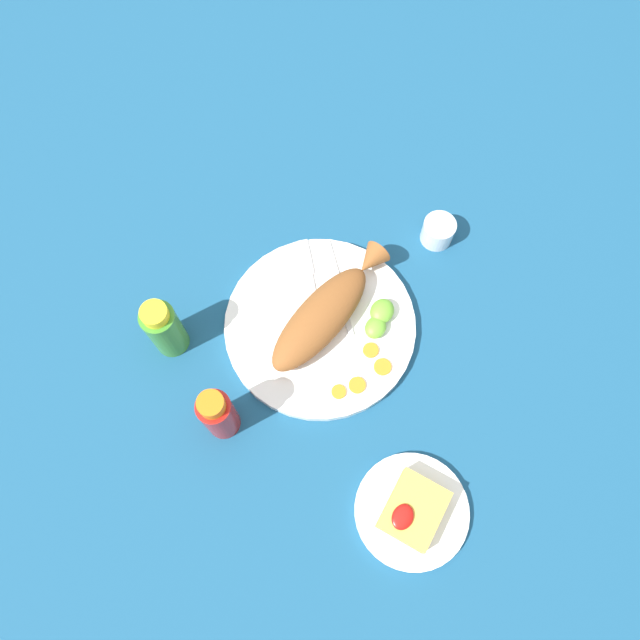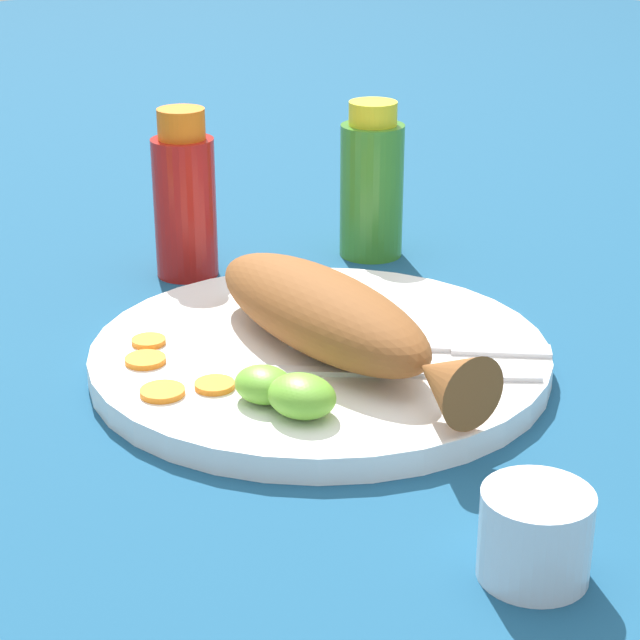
{
  "view_description": "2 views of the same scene",
  "coord_description": "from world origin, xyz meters",
  "views": [
    {
      "loc": [
        0.32,
        0.18,
        1.02
      ],
      "look_at": [
        0.0,
        0.0,
        0.04
      ],
      "focal_mm": 35.0,
      "sensor_mm": 36.0,
      "label": 1
    },
    {
      "loc": [
        -0.54,
        0.53,
        0.35
      ],
      "look_at": [
        0.0,
        0.0,
        0.04
      ],
      "focal_mm": 65.0,
      "sensor_mm": 36.0,
      "label": 2
    }
  ],
  "objects": [
    {
      "name": "ground_plane",
      "position": [
        0.0,
        0.0,
        0.0
      ],
      "size": [
        4.0,
        4.0,
        0.0
      ],
      "primitive_type": "plane",
      "color": "navy"
    },
    {
      "name": "main_plate",
      "position": [
        0.0,
        0.0,
        0.01
      ],
      "size": [
        0.33,
        0.33,
        0.02
      ],
      "primitive_type": "cylinder",
      "color": "white",
      "rests_on": "ground_plane"
    },
    {
      "name": "fried_fish",
      "position": [
        -0.01,
        0.0,
        0.05
      ],
      "size": [
        0.28,
        0.12,
        0.05
      ],
      "rotation": [
        0.0,
        0.0,
        -0.18
      ],
      "color": "brown",
      "rests_on": "main_plate"
    },
    {
      "name": "fork_near",
      "position": [
        -0.06,
        -0.05,
        0.02
      ],
      "size": [
        0.15,
        0.13,
        0.0
      ],
      "rotation": [
        0.0,
        0.0,
        3.84
      ],
      "color": "silver",
      "rests_on": "main_plate"
    },
    {
      "name": "fork_far",
      "position": [
        -0.08,
        -0.01,
        0.02
      ],
      "size": [
        0.14,
        0.14,
        0.0
      ],
      "rotation": [
        0.0,
        0.0,
        3.89
      ],
      "color": "silver",
      "rests_on": "main_plate"
    },
    {
      "name": "carrot_slice_near",
      "position": [
        0.06,
        0.11,
        0.02
      ],
      "size": [
        0.03,
        0.03,
        0.0
      ],
      "primitive_type": "cylinder",
      "color": "orange",
      "rests_on": "main_plate"
    },
    {
      "name": "carrot_slice_mid",
      "position": [
        0.09,
        0.08,
        0.02
      ],
      "size": [
        0.02,
        0.02,
        0.0
      ],
      "primitive_type": "cylinder",
      "color": "orange",
      "rests_on": "main_plate"
    },
    {
      "name": "carrot_slice_far",
      "position": [
        0.02,
        0.13,
        0.02
      ],
      "size": [
        0.03,
        0.03,
        0.0
      ],
      "primitive_type": "cylinder",
      "color": "orange",
      "rests_on": "main_plate"
    },
    {
      "name": "carrot_slice_extra",
      "position": [
        0.0,
        0.1,
        0.02
      ],
      "size": [
        0.03,
        0.03,
        0.0
      ],
      "primitive_type": "cylinder",
      "color": "orange",
      "rests_on": "main_plate"
    },
    {
      "name": "lime_wedge_main",
      "position": [
        -0.04,
        0.09,
        0.03
      ],
      "size": [
        0.04,
        0.04,
        0.02
      ],
      "primitive_type": "ellipsoid",
      "color": "#6BB233",
      "rests_on": "main_plate"
    },
    {
      "name": "lime_wedge_side",
      "position": [
        -0.07,
        0.08,
        0.03
      ],
      "size": [
        0.05,
        0.04,
        0.03
      ],
      "primitive_type": "ellipsoid",
      "color": "#6BB233",
      "rests_on": "main_plate"
    },
    {
      "name": "hot_sauce_bottle_red",
      "position": [
        0.22,
        -0.06,
        0.07
      ],
      "size": [
        0.05,
        0.05,
        0.15
      ],
      "color": "#B21914",
      "rests_on": "ground_plane"
    },
    {
      "name": "hot_sauce_bottle_green",
      "position": [
        0.15,
        -0.21,
        0.07
      ],
      "size": [
        0.06,
        0.06,
        0.14
      ],
      "color": "#3D8428",
      "rests_on": "ground_plane"
    },
    {
      "name": "salt_cup",
      "position": [
        -0.26,
        0.1,
        0.02
      ],
      "size": [
        0.06,
        0.06,
        0.05
      ],
      "color": "silver",
      "rests_on": "ground_plane"
    }
  ]
}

